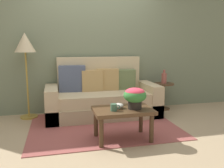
{
  "coord_description": "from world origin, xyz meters",
  "views": [
    {
      "loc": [
        -0.73,
        -3.55,
        1.3
      ],
      "look_at": [
        0.13,
        0.04,
        0.69
      ],
      "focal_mm": 38.19,
      "sensor_mm": 36.0,
      "label": 1
    }
  ],
  "objects_px": {
    "coffee_table": "(123,114)",
    "floor_lamp": "(25,48)",
    "coffee_mug": "(114,107)",
    "couch": "(102,98)",
    "potted_plant": "(135,96)",
    "side_table": "(164,91)",
    "table_vase": "(164,78)",
    "snack_bowl": "(119,106)"
  },
  "relations": [
    {
      "from": "coffee_table",
      "to": "floor_lamp",
      "type": "distance_m",
      "value": 2.13
    },
    {
      "from": "coffee_table",
      "to": "coffee_mug",
      "type": "relative_size",
      "value": 6.23
    },
    {
      "from": "couch",
      "to": "coffee_mug",
      "type": "distance_m",
      "value": 1.31
    },
    {
      "from": "potted_plant",
      "to": "coffee_mug",
      "type": "bearing_deg",
      "value": -173.88
    },
    {
      "from": "couch",
      "to": "floor_lamp",
      "type": "bearing_deg",
      "value": 172.85
    },
    {
      "from": "side_table",
      "to": "coffee_table",
      "type": "bearing_deg",
      "value": -133.1
    },
    {
      "from": "couch",
      "to": "coffee_table",
      "type": "distance_m",
      "value": 1.22
    },
    {
      "from": "coffee_table",
      "to": "couch",
      "type": "bearing_deg",
      "value": 92.64
    },
    {
      "from": "table_vase",
      "to": "potted_plant",
      "type": "bearing_deg",
      "value": -128.34
    },
    {
      "from": "potted_plant",
      "to": "coffee_mug",
      "type": "distance_m",
      "value": 0.33
    },
    {
      "from": "floor_lamp",
      "to": "coffee_mug",
      "type": "relative_size",
      "value": 11.76
    },
    {
      "from": "side_table",
      "to": "coffee_mug",
      "type": "bearing_deg",
      "value": -134.58
    },
    {
      "from": "coffee_table",
      "to": "table_vase",
      "type": "bearing_deg",
      "value": 46.97
    },
    {
      "from": "floor_lamp",
      "to": "coffee_mug",
      "type": "bearing_deg",
      "value": -49.99
    },
    {
      "from": "side_table",
      "to": "potted_plant",
      "type": "relative_size",
      "value": 1.74
    },
    {
      "from": "couch",
      "to": "side_table",
      "type": "distance_m",
      "value": 1.32
    },
    {
      "from": "side_table",
      "to": "table_vase",
      "type": "bearing_deg",
      "value": -141.48
    },
    {
      "from": "coffee_table",
      "to": "coffee_mug",
      "type": "distance_m",
      "value": 0.2
    },
    {
      "from": "snack_bowl",
      "to": "coffee_table",
      "type": "bearing_deg",
      "value": -31.76
    },
    {
      "from": "side_table",
      "to": "floor_lamp",
      "type": "height_order",
      "value": "floor_lamp"
    },
    {
      "from": "side_table",
      "to": "table_vase",
      "type": "relative_size",
      "value": 1.97
    },
    {
      "from": "floor_lamp",
      "to": "snack_bowl",
      "type": "xyz_separation_m",
      "value": [
        1.32,
        -1.35,
        -0.77
      ]
    },
    {
      "from": "floor_lamp",
      "to": "potted_plant",
      "type": "height_order",
      "value": "floor_lamp"
    },
    {
      "from": "couch",
      "to": "potted_plant",
      "type": "distance_m",
      "value": 1.31
    },
    {
      "from": "potted_plant",
      "to": "couch",
      "type": "bearing_deg",
      "value": 99.45
    },
    {
      "from": "coffee_table",
      "to": "side_table",
      "type": "xyz_separation_m",
      "value": [
        1.26,
        1.34,
        0.0
      ]
    },
    {
      "from": "couch",
      "to": "side_table",
      "type": "bearing_deg",
      "value": 5.52
    },
    {
      "from": "side_table",
      "to": "floor_lamp",
      "type": "bearing_deg",
      "value": 179.18
    },
    {
      "from": "potted_plant",
      "to": "floor_lamp",
      "type": "bearing_deg",
      "value": 136.84
    },
    {
      "from": "couch",
      "to": "side_table",
      "type": "relative_size",
      "value": 3.75
    },
    {
      "from": "coffee_mug",
      "to": "table_vase",
      "type": "relative_size",
      "value": 0.47
    },
    {
      "from": "side_table",
      "to": "snack_bowl",
      "type": "height_order",
      "value": "side_table"
    },
    {
      "from": "side_table",
      "to": "coffee_mug",
      "type": "distance_m",
      "value": 2.0
    },
    {
      "from": "potted_plant",
      "to": "table_vase",
      "type": "xyz_separation_m",
      "value": [
        1.09,
        1.38,
        0.03
      ]
    },
    {
      "from": "couch",
      "to": "snack_bowl",
      "type": "height_order",
      "value": "couch"
    },
    {
      "from": "couch",
      "to": "side_table",
      "type": "height_order",
      "value": "couch"
    },
    {
      "from": "side_table",
      "to": "coffee_mug",
      "type": "height_order",
      "value": "side_table"
    },
    {
      "from": "couch",
      "to": "potted_plant",
      "type": "xyz_separation_m",
      "value": [
        0.21,
        -1.26,
        0.29
      ]
    },
    {
      "from": "coffee_table",
      "to": "snack_bowl",
      "type": "height_order",
      "value": "snack_bowl"
    },
    {
      "from": "coffee_mug",
      "to": "table_vase",
      "type": "xyz_separation_m",
      "value": [
        1.39,
        1.41,
        0.16
      ]
    },
    {
      "from": "side_table",
      "to": "coffee_mug",
      "type": "xyz_separation_m",
      "value": [
        -1.4,
        -1.42,
        0.12
      ]
    },
    {
      "from": "floor_lamp",
      "to": "potted_plant",
      "type": "relative_size",
      "value": 4.89
    }
  ]
}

